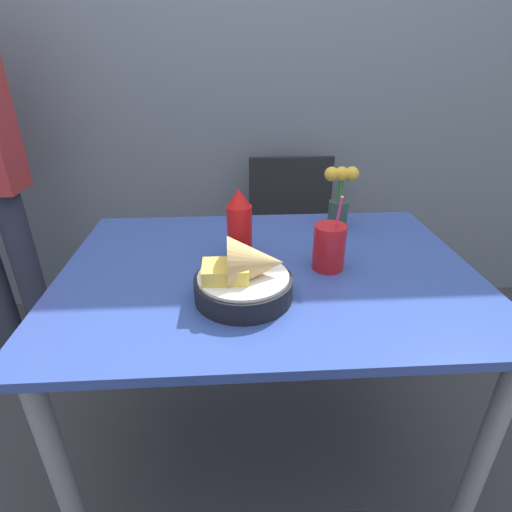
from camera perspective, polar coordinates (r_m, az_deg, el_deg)
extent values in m
plane|color=#38383D|center=(1.60, 1.34, -25.77)|extent=(12.00, 12.00, 0.00)
cube|color=slate|center=(2.02, -0.99, 27.60)|extent=(7.00, 0.06, 2.60)
cube|color=#334C9E|center=(1.11, 1.74, -2.24)|extent=(1.14, 0.81, 0.02)
cylinder|color=gray|center=(1.18, -25.57, -27.58)|extent=(0.05, 0.05, 0.72)
cylinder|color=gray|center=(1.26, 29.36, -24.32)|extent=(0.05, 0.05, 0.72)
cylinder|color=gray|center=(1.65, -17.56, -8.09)|extent=(0.05, 0.05, 0.72)
cylinder|color=gray|center=(1.71, 17.79, -6.87)|extent=(0.05, 0.05, 0.72)
cylinder|color=black|center=(1.82, 0.32, -8.54)|extent=(0.03, 0.03, 0.43)
cylinder|color=black|center=(1.88, 11.44, -7.98)|extent=(0.03, 0.03, 0.43)
cylinder|color=black|center=(2.13, -0.33, -2.92)|extent=(0.03, 0.03, 0.43)
cylinder|color=black|center=(2.18, 9.19, -2.60)|extent=(0.03, 0.03, 0.43)
cube|color=black|center=(1.88, 5.45, 0.53)|extent=(0.40, 0.40, 0.02)
cube|color=black|center=(1.97, 4.91, 8.33)|extent=(0.40, 0.03, 0.39)
cylinder|color=black|center=(0.96, -1.81, -4.55)|extent=(0.24, 0.24, 0.05)
cylinder|color=white|center=(0.95, -1.83, -2.94)|extent=(0.22, 0.22, 0.01)
cone|color=tan|center=(0.93, -0.04, -1.01)|extent=(0.13, 0.13, 0.13)
cube|color=#E5C14C|center=(0.93, -4.39, -2.41)|extent=(0.11, 0.09, 0.04)
cylinder|color=red|center=(1.13, -2.36, 3.33)|extent=(0.07, 0.07, 0.16)
cone|color=red|center=(1.09, -2.46, 8.36)|extent=(0.06, 0.06, 0.05)
cylinder|color=red|center=(1.10, 10.40, 1.25)|extent=(0.09, 0.09, 0.13)
cylinder|color=black|center=(1.10, 10.36, 0.78)|extent=(0.08, 0.08, 0.10)
cylinder|color=#EA3884|center=(1.08, 11.33, 3.98)|extent=(0.01, 0.07, 0.19)
cylinder|color=#2D4738|center=(1.39, 11.61, 5.88)|extent=(0.07, 0.07, 0.09)
cylinder|color=#33722D|center=(1.36, 11.95, 9.33)|extent=(0.02, 0.02, 0.08)
sphere|color=gold|center=(1.34, 12.16, 11.39)|extent=(0.05, 0.05, 0.05)
sphere|color=gold|center=(1.33, 10.76, 11.42)|extent=(0.05, 0.05, 0.05)
sphere|color=gold|center=(1.35, 13.53, 11.35)|extent=(0.05, 0.05, 0.05)
cylinder|color=#2D3347|center=(2.06, -29.72, -2.33)|extent=(0.11, 0.11, 0.78)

